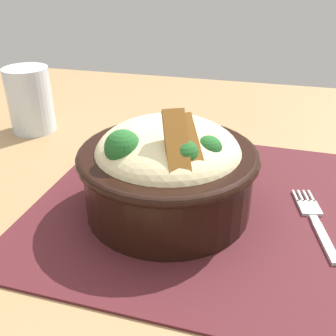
{
  "coord_description": "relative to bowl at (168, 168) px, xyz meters",
  "views": [
    {
      "loc": [
        0.04,
        -0.39,
        1.0
      ],
      "look_at": [
        -0.05,
        -0.04,
        0.8
      ],
      "focal_mm": 42.61,
      "sensor_mm": 36.0,
      "label": 1
    }
  ],
  "objects": [
    {
      "name": "fork",
      "position": [
        0.15,
        0.02,
        -0.05
      ],
      "size": [
        0.04,
        0.12,
        0.0
      ],
      "color": "beige",
      "rests_on": "placemat"
    },
    {
      "name": "drinking_glass",
      "position": [
        -0.26,
        0.17,
        -0.01
      ],
      "size": [
        0.07,
        0.07,
        0.1
      ],
      "color": "silver",
      "rests_on": "table"
    },
    {
      "name": "bowl",
      "position": [
        0.0,
        0.0,
        0.0
      ],
      "size": [
        0.2,
        0.2,
        0.13
      ],
      "color": "black",
      "rests_on": "placemat"
    },
    {
      "name": "placemat",
      "position": [
        0.05,
        0.02,
        -0.05
      ],
      "size": [
        0.4,
        0.35,
        0.0
      ],
      "primitive_type": "cube",
      "rotation": [
        0.0,
        0.0,
        -0.03
      ],
      "color": "#47191E",
      "rests_on": "table"
    },
    {
      "name": "table",
      "position": [
        0.05,
        0.04,
        -0.13
      ],
      "size": [
        1.17,
        0.96,
        0.75
      ],
      "color": "#99754C",
      "rests_on": "ground_plane"
    }
  ]
}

